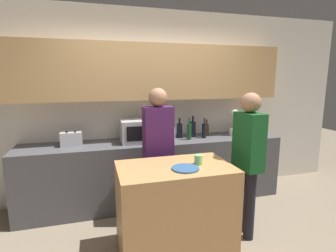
{
  "coord_description": "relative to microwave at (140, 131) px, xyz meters",
  "views": [
    {
      "loc": [
        -0.81,
        -2.05,
        1.74
      ],
      "look_at": [
        -0.08,
        0.51,
        1.25
      ],
      "focal_mm": 28.0,
      "sensor_mm": 36.0,
      "label": 1
    }
  ],
  "objects": [
    {
      "name": "microwave",
      "position": [
        0.0,
        0.0,
        0.0
      ],
      "size": [
        0.52,
        0.39,
        0.3
      ],
      "color": "#B7BABC",
      "rests_on": "back_counter"
    },
    {
      "name": "bottle_4",
      "position": [
        0.93,
        -0.04,
        -0.04
      ],
      "size": [
        0.06,
        0.06,
        0.29
      ],
      "color": "black",
      "rests_on": "back_counter"
    },
    {
      "name": "bottle_2",
      "position": [
        0.68,
        -0.08,
        -0.03
      ],
      "size": [
        0.06,
        0.06,
        0.31
      ],
      "color": "#194723",
      "rests_on": "back_counter"
    },
    {
      "name": "person_left",
      "position": [
        0.12,
        -0.56,
        -0.07
      ],
      "size": [
        0.35,
        0.21,
        1.63
      ],
      "rotation": [
        0.0,
        0.0,
        -3.11
      ],
      "color": "black",
      "rests_on": "ground_plane"
    },
    {
      "name": "back_counter",
      "position": [
        0.22,
        -0.02,
        -0.59
      ],
      "size": [
        3.6,
        0.62,
        0.89
      ],
      "color": "#4C4C51",
      "rests_on": "ground_plane"
    },
    {
      "name": "cup_0",
      "position": [
        0.37,
        -1.17,
        -0.09
      ],
      "size": [
        0.08,
        0.08,
        0.1
      ],
      "color": "#83CC74",
      "rests_on": "kitchen_island"
    },
    {
      "name": "bottle_0",
      "position": [
        0.47,
        -0.01,
        -0.06
      ],
      "size": [
        0.06,
        0.06,
        0.24
      ],
      "color": "silver",
      "rests_on": "back_counter"
    },
    {
      "name": "bottle_5",
      "position": [
        1.02,
        0.07,
        -0.06
      ],
      "size": [
        0.07,
        0.07,
        0.25
      ],
      "color": "#472814",
      "rests_on": "back_counter"
    },
    {
      "name": "toaster",
      "position": [
        -0.89,
        0.0,
        -0.06
      ],
      "size": [
        0.26,
        0.16,
        0.18
      ],
      "color": "silver",
      "rests_on": "back_counter"
    },
    {
      "name": "plate_on_island",
      "position": [
        0.2,
        -1.27,
        -0.13
      ],
      "size": [
        0.26,
        0.26,
        0.01
      ],
      "color": "#2D5684",
      "rests_on": "kitchen_island"
    },
    {
      "name": "potted_plant",
      "position": [
        1.44,
        0.0,
        0.05
      ],
      "size": [
        0.14,
        0.14,
        0.39
      ],
      "color": "silver",
      "rests_on": "back_counter"
    },
    {
      "name": "back_wall",
      "position": [
        0.22,
        0.25,
        0.5
      ],
      "size": [
        6.4,
        0.4,
        2.7
      ],
      "color": "silver",
      "rests_on": "ground_plane"
    },
    {
      "name": "person_center",
      "position": [
        0.97,
        -1.11,
        -0.09
      ],
      "size": [
        0.21,
        0.35,
        1.6
      ],
      "rotation": [
        0.0,
        0.0,
        -4.65
      ],
      "color": "black",
      "rests_on": "ground_plane"
    },
    {
      "name": "kitchen_island",
      "position": [
        0.14,
        -1.16,
        -0.59
      ],
      "size": [
        1.11,
        0.68,
        0.9
      ],
      "color": "#B27F4C",
      "rests_on": "ground_plane"
    },
    {
      "name": "bottle_1",
      "position": [
        0.59,
        0.07,
        -0.04
      ],
      "size": [
        0.08,
        0.08,
        0.29
      ],
      "color": "black",
      "rests_on": "back_counter"
    },
    {
      "name": "bottle_3",
      "position": [
        0.8,
        0.07,
        -0.03
      ],
      "size": [
        0.09,
        0.09,
        0.31
      ],
      "color": "black",
      "rests_on": "back_counter"
    }
  ]
}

